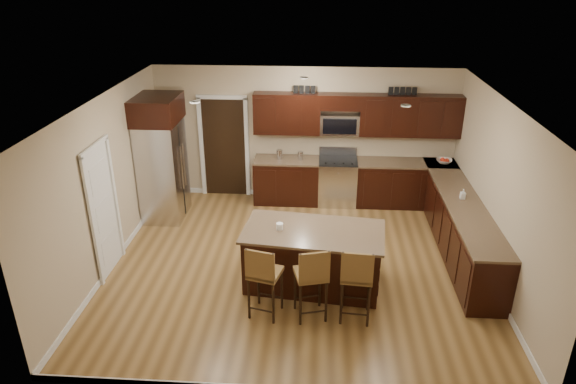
# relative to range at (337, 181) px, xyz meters

# --- Properties ---
(floor) EXTENTS (6.00, 6.00, 0.00)m
(floor) POSITION_rel_range_xyz_m (-0.68, -2.45, -0.47)
(floor) COLOR olive
(floor) RESTS_ON ground
(ceiling) EXTENTS (6.00, 6.00, 0.00)m
(ceiling) POSITION_rel_range_xyz_m (-0.68, -2.45, 2.23)
(ceiling) COLOR silver
(ceiling) RESTS_ON wall_back
(wall_back) EXTENTS (6.00, 0.00, 6.00)m
(wall_back) POSITION_rel_range_xyz_m (-0.68, 0.30, 0.88)
(wall_back) COLOR tan
(wall_back) RESTS_ON floor
(wall_left) EXTENTS (0.00, 5.50, 5.50)m
(wall_left) POSITION_rel_range_xyz_m (-3.68, -2.45, 0.88)
(wall_left) COLOR tan
(wall_left) RESTS_ON floor
(wall_right) EXTENTS (0.00, 5.50, 5.50)m
(wall_right) POSITION_rel_range_xyz_m (2.32, -2.45, 0.88)
(wall_right) COLOR tan
(wall_right) RESTS_ON floor
(base_cabinets) EXTENTS (4.02, 3.96, 0.92)m
(base_cabinets) POSITION_rel_range_xyz_m (1.22, -1.01, -0.01)
(base_cabinets) COLOR black
(base_cabinets) RESTS_ON floor
(upper_cabinets) EXTENTS (4.00, 0.33, 0.80)m
(upper_cabinets) POSITION_rel_range_xyz_m (0.36, 0.13, 1.37)
(upper_cabinets) COLOR black
(upper_cabinets) RESTS_ON wall_back
(range) EXTENTS (0.76, 0.64, 1.11)m
(range) POSITION_rel_range_xyz_m (0.00, 0.00, 0.00)
(range) COLOR silver
(range) RESTS_ON floor
(microwave) EXTENTS (0.76, 0.31, 0.40)m
(microwave) POSITION_rel_range_xyz_m (0.00, 0.15, 1.15)
(microwave) COLOR silver
(microwave) RESTS_ON upper_cabinets
(doorway) EXTENTS (0.85, 0.03, 2.06)m
(doorway) POSITION_rel_range_xyz_m (-2.33, 0.28, 0.56)
(doorway) COLOR black
(doorway) RESTS_ON floor
(pantry_door) EXTENTS (0.03, 0.80, 2.04)m
(pantry_door) POSITION_rel_range_xyz_m (-3.66, -2.75, 0.55)
(pantry_door) COLOR white
(pantry_door) RESTS_ON floor
(letter_decor) EXTENTS (2.20, 0.03, 0.15)m
(letter_decor) POSITION_rel_range_xyz_m (0.22, 0.13, 1.82)
(letter_decor) COLOR black
(letter_decor) RESTS_ON upper_cabinets
(island) EXTENTS (2.17, 1.30, 0.92)m
(island) POSITION_rel_range_xyz_m (-0.43, -2.95, -0.04)
(island) COLOR black
(island) RESTS_ON floor
(stool_left) EXTENTS (0.50, 0.50, 1.10)m
(stool_left) POSITION_rel_range_xyz_m (-1.08, -3.80, 0.22)
(stool_left) COLOR olive
(stool_left) RESTS_ON floor
(stool_mid) EXTENTS (0.51, 0.51, 1.12)m
(stool_mid) POSITION_rel_range_xyz_m (-0.43, -3.80, 0.22)
(stool_mid) COLOR olive
(stool_mid) RESTS_ON floor
(stool_right) EXTENTS (0.46, 0.46, 1.13)m
(stool_right) POSITION_rel_range_xyz_m (0.17, -3.80, 0.23)
(stool_right) COLOR olive
(stool_right) RESTS_ON floor
(refrigerator) EXTENTS (0.79, 1.00, 2.35)m
(refrigerator) POSITION_rel_range_xyz_m (-3.30, -0.82, 0.73)
(refrigerator) COLOR silver
(refrigerator) RESTS_ON floor
(floor_mat) EXTENTS (0.98, 0.69, 0.01)m
(floor_mat) POSITION_rel_range_xyz_m (0.20, -1.06, -0.47)
(floor_mat) COLOR brown
(floor_mat) RESTS_ON floor
(fruit_bowl) EXTENTS (0.37, 0.37, 0.07)m
(fruit_bowl) POSITION_rel_range_xyz_m (2.07, -0.00, 0.49)
(fruit_bowl) COLOR silver
(fruit_bowl) RESTS_ON base_cabinets
(soap_bottle) EXTENTS (0.08, 0.08, 0.17)m
(soap_bottle) POSITION_rel_range_xyz_m (2.02, -1.68, 0.53)
(soap_bottle) COLOR #B2B2B2
(soap_bottle) RESTS_ON base_cabinets
(canister_tall) EXTENTS (0.12, 0.12, 0.19)m
(canister_tall) POSITION_rel_range_xyz_m (-1.17, -0.00, 0.55)
(canister_tall) COLOR silver
(canister_tall) RESTS_ON base_cabinets
(canister_short) EXTENTS (0.11, 0.11, 0.17)m
(canister_short) POSITION_rel_range_xyz_m (-0.75, -0.00, 0.53)
(canister_short) COLOR silver
(canister_short) RESTS_ON base_cabinets
(island_jar) EXTENTS (0.10, 0.10, 0.10)m
(island_jar) POSITION_rel_range_xyz_m (-0.93, -2.95, 0.50)
(island_jar) COLOR white
(island_jar) RESTS_ON island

